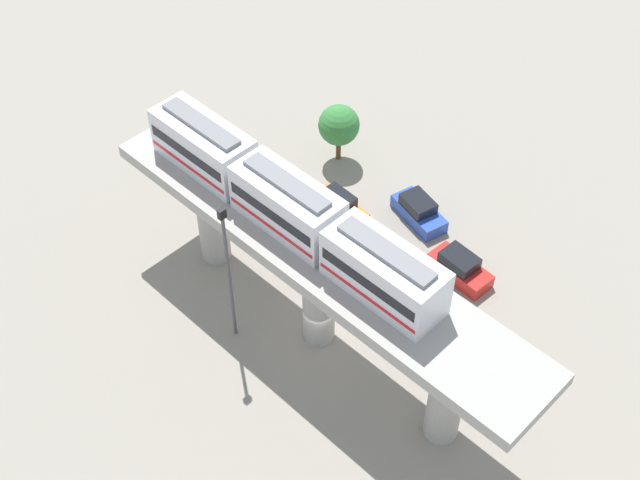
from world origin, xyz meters
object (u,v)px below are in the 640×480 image
object	(u,v)px
train	(287,204)
parked_car_blue	(419,211)
parked_car_red	(460,268)
parked_car_orange	(338,207)
tree_near_viaduct	(339,125)
signal_post	(228,270)

from	to	relation	value
train	parked_car_blue	distance (m)	14.65
parked_car_red	parked_car_orange	world-z (taller)	same
parked_car_orange	tree_near_viaduct	bearing A→B (deg)	46.57
train	parked_car_orange	world-z (taller)	train
parked_car_orange	signal_post	xyz separation A→B (m)	(-11.67, -2.54, 5.03)
parked_car_orange	parked_car_blue	bearing A→B (deg)	-46.72
parked_car_red	tree_near_viaduct	bearing A→B (deg)	82.01
parked_car_orange	signal_post	world-z (taller)	signal_post
train	parked_car_red	world-z (taller)	train
train	parked_car_orange	size ratio (longest dim) A/B	4.78
train	parked_car_red	size ratio (longest dim) A/B	4.75
parked_car_red	parked_car_orange	xyz separation A→B (m)	(-1.42, 9.31, 0.00)
parked_car_blue	parked_car_orange	bearing A→B (deg)	144.40
tree_near_viaduct	signal_post	bearing A→B (deg)	-157.52
parked_car_blue	signal_post	distance (m)	16.09
parked_car_orange	signal_post	bearing A→B (deg)	-164.75
parked_car_blue	signal_post	bearing A→B (deg)	-171.96
parked_car_blue	tree_near_viaduct	size ratio (longest dim) A/B	0.98
parked_car_orange	tree_near_viaduct	size ratio (longest dim) A/B	0.93
parked_car_orange	tree_near_viaduct	world-z (taller)	tree_near_viaduct
train	signal_post	xyz separation A→B (m)	(-3.40, 1.36, -3.66)
train	parked_car_blue	world-z (taller)	train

